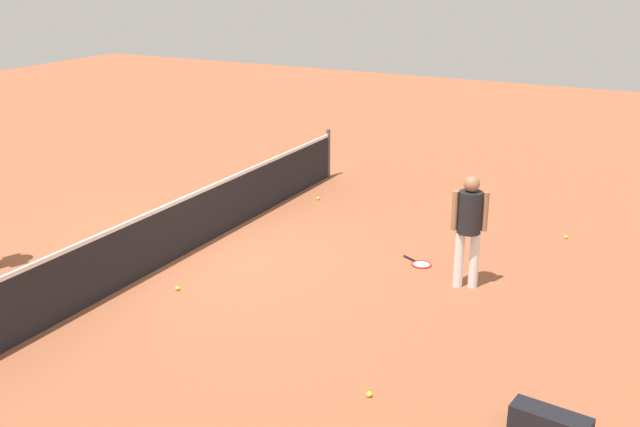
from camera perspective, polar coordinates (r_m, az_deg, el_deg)
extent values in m
plane|color=#9E5638|center=(12.55, -9.86, -2.84)|extent=(40.00, 40.00, 0.00)
cylinder|color=#4C4C51|center=(16.41, 0.63, 4.64)|extent=(0.09, 0.09, 1.07)
cube|color=black|center=(12.39, -9.98, -0.88)|extent=(10.00, 0.02, 0.91)
cube|color=white|center=(12.23, -10.10, 1.25)|extent=(10.00, 0.04, 0.06)
cylinder|color=white|center=(11.12, 11.72, -3.52)|extent=(0.18, 0.18, 0.85)
cylinder|color=white|center=(11.10, 10.59, -3.49)|extent=(0.18, 0.18, 0.85)
cylinder|color=black|center=(10.85, 11.40, 0.09)|extent=(0.44, 0.44, 0.62)
cylinder|color=#9E704C|center=(10.87, 12.54, 0.15)|extent=(0.12, 0.12, 0.58)
cylinder|color=#9E704C|center=(10.83, 10.28, 0.22)|extent=(0.12, 0.12, 0.58)
sphere|color=#9E704C|center=(10.73, 11.55, 2.23)|extent=(0.30, 0.30, 0.23)
torus|color=red|center=(11.91, 7.78, -3.89)|extent=(0.42, 0.42, 0.02)
cylinder|color=silver|center=(11.91, 7.78, -3.89)|extent=(0.36, 0.36, 0.00)
cylinder|color=black|center=(12.10, 6.88, -3.44)|extent=(0.16, 0.26, 0.03)
sphere|color=#C6E033|center=(13.56, 18.32, -1.72)|extent=(0.07, 0.07, 0.07)
sphere|color=#C6E033|center=(11.13, -10.85, -5.65)|extent=(0.07, 0.07, 0.07)
sphere|color=#C6E033|center=(8.49, 3.79, -13.65)|extent=(0.07, 0.07, 0.07)
sphere|color=#C6E033|center=(14.94, -0.15, 1.17)|extent=(0.07, 0.07, 0.07)
cube|color=black|center=(8.17, 17.21, -15.15)|extent=(0.38, 0.83, 0.28)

